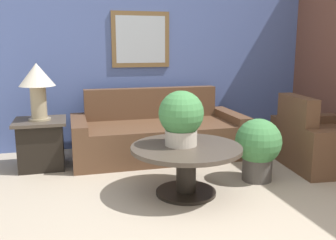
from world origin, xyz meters
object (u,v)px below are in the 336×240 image
Objects in this scene: table_lamp at (37,82)px; potted_plant_floor at (258,146)px; side_table at (41,143)px; couch_main at (158,135)px; coffee_table at (186,159)px; armchair at (321,144)px; potted_plant_on_table at (181,117)px.

potted_plant_floor is (2.23, -1.04, -0.64)m from table_lamp.
couch_main is at bearing 4.60° from side_table.
couch_main reaches higher than side_table.
table_lamp is 2.54m from potted_plant_floor.
coffee_table is 1.63× the size of table_lamp.
potted_plant_floor is (0.84, 0.16, 0.02)m from coffee_table.
armchair is 3.27m from side_table.
potted_plant_floor is (0.88, 0.11, -0.38)m from potted_plant_on_table.
couch_main is 3.33× the size of table_lamp.
couch_main is 1.32m from coffee_table.
couch_main is 1.42m from side_table.
couch_main is at bearing 124.96° from potted_plant_floor.
armchair is 1.05× the size of coffee_table.
table_lamp reaches higher than potted_plant_on_table.
coffee_table is at bearing -169.02° from potted_plant_floor.
potted_plant_on_table reaches higher than potted_plant_floor.
table_lamp is at bearing -175.40° from couch_main.
couch_main reaches higher than coffee_table.
armchair is (1.75, -0.92, 0.00)m from couch_main.
couch_main is 1.41m from potted_plant_floor.
armchair is 1.83m from coffee_table.
couch_main is 3.25× the size of potted_plant_floor.
armchair is 2.12× the size of potted_plant_on_table.
potted_plant_on_table is (-0.07, -1.27, 0.48)m from couch_main.
potted_plant_on_table reaches higher than coffee_table.
table_lamp reaches higher than couch_main.
couch_main is 1.35m from potted_plant_on_table.
table_lamp reaches higher than coffee_table.
table_lamp reaches higher than armchair.
couch_main is 4.14× the size of potted_plant_on_table.
side_table is at bearing -175.40° from couch_main.
table_lamp is (-1.38, 1.20, 0.66)m from coffee_table.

